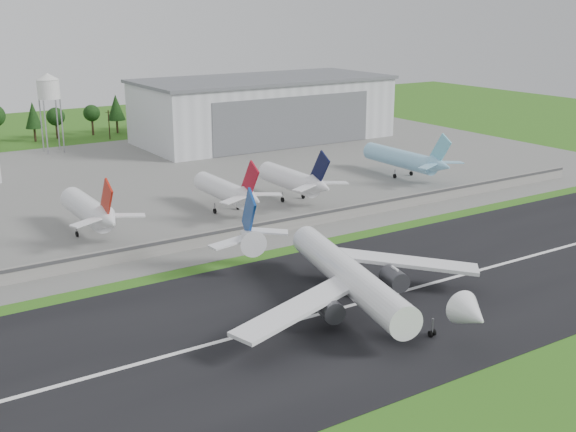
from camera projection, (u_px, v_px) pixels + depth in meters
ground at (385, 326)px, 124.43m from camera, size 600.00×600.00×0.00m
runway at (350, 306)px, 132.48m from camera, size 320.00×60.00×0.10m
runway_centerline at (350, 306)px, 132.46m from camera, size 220.00×1.00×0.02m
apron at (130, 185)px, 221.10m from camera, size 320.00×150.00×0.10m
blast_fence at (232, 234)px, 168.23m from camera, size 240.00×0.61×3.50m
hangar_east at (264, 109)px, 292.84m from camera, size 102.00×47.00×25.20m
water_tower at (48, 86)px, 263.97m from camera, size 8.40×8.40×29.40m
utility_poles at (56, 145)px, 285.57m from camera, size 230.00×3.00×12.00m
treeline at (46, 139)px, 297.66m from camera, size 320.00×16.00×22.00m
main_airliner at (350, 283)px, 130.60m from camera, size 55.65×58.66×18.17m
parked_jet_red_a at (92, 211)px, 170.85m from camera, size 7.36×31.29×16.78m
parked_jet_red_b at (229, 191)px, 190.08m from camera, size 7.36×31.29×16.51m
parked_jet_navy at (296, 180)px, 201.13m from camera, size 7.36×31.29×16.71m
parked_jet_skyblue at (407, 159)px, 228.97m from camera, size 7.36×37.29×16.66m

